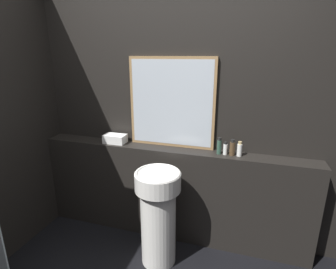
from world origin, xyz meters
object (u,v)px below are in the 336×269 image
object	(u,v)px
towel_stack	(115,139)
lotion_bottle	(232,148)
mirror	(172,103)
conditioner_bottle	(225,149)
shampoo_bottle	(219,146)
body_wash_bottle	(240,149)
pedestal_sink	(158,214)

from	to	relation	value
towel_stack	lotion_bottle	xyz separation A→B (m)	(1.14, 0.00, 0.02)
mirror	conditioner_bottle	distance (m)	0.64
conditioner_bottle	lotion_bottle	distance (m)	0.06
shampoo_bottle	body_wash_bottle	bearing A→B (deg)	0.00
pedestal_sink	body_wash_bottle	distance (m)	0.89
pedestal_sink	lotion_bottle	world-z (taller)	lotion_bottle
towel_stack	conditioner_bottle	size ratio (longest dim) A/B	1.85
mirror	conditioner_bottle	bearing A→B (deg)	-8.92
shampoo_bottle	mirror	bearing A→B (deg)	170.05
lotion_bottle	pedestal_sink	bearing A→B (deg)	-145.30
conditioner_bottle	lotion_bottle	xyz separation A→B (m)	(0.06, 0.00, 0.01)
mirror	body_wash_bottle	xyz separation A→B (m)	(0.64, -0.08, -0.35)
shampoo_bottle	lotion_bottle	distance (m)	0.11
pedestal_sink	lotion_bottle	size ratio (longest dim) A/B	6.01
mirror	towel_stack	size ratio (longest dim) A/B	3.84
pedestal_sink	body_wash_bottle	bearing A→B (deg)	31.93
pedestal_sink	conditioner_bottle	distance (m)	0.81
conditioner_bottle	pedestal_sink	bearing A→B (deg)	-142.25
pedestal_sink	towel_stack	xyz separation A→B (m)	(-0.58, 0.38, 0.50)
conditioner_bottle	body_wash_bottle	xyz separation A→B (m)	(0.12, 0.00, 0.01)
pedestal_sink	shampoo_bottle	bearing A→B (deg)	41.01
towel_stack	lotion_bottle	size ratio (longest dim) A/B	1.50
conditioner_bottle	lotion_bottle	bearing A→B (deg)	0.00
pedestal_sink	shampoo_bottle	distance (m)	0.79
mirror	shampoo_bottle	world-z (taller)	mirror
mirror	conditioner_bottle	size ratio (longest dim) A/B	7.12
conditioner_bottle	mirror	bearing A→B (deg)	171.08
shampoo_bottle	lotion_bottle	bearing A→B (deg)	0.00
pedestal_sink	body_wash_bottle	xyz separation A→B (m)	(0.62, 0.38, 0.52)
mirror	pedestal_sink	bearing A→B (deg)	-87.18
pedestal_sink	mirror	bearing A→B (deg)	92.82
pedestal_sink	shampoo_bottle	size ratio (longest dim) A/B	5.77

